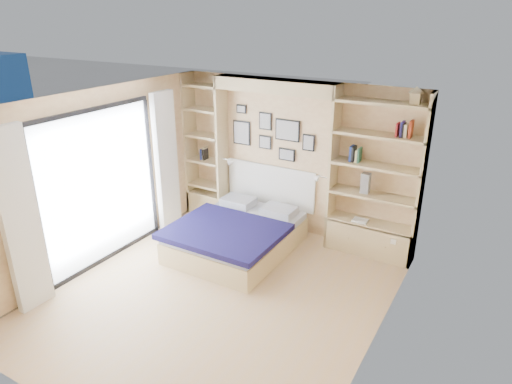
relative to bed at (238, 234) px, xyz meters
The scene contains 8 objects.
ground 1.28m from the bed, 69.40° to the right, with size 4.50×4.50×0.00m, color tan.
room_shell 0.88m from the bed, 81.07° to the left, with size 4.50×4.50×4.50m.
bed is the anchor object (origin of this frame).
photo_gallery 1.70m from the bed, 90.62° to the left, with size 1.48×0.02×0.82m.
reading_lamps 1.18m from the bed, 80.36° to the left, with size 1.92×0.12×0.15m.
shelf_decor 2.25m from the bed, 30.75° to the left, with size 3.58×0.23×2.03m.
deck 3.38m from the bed, 159.64° to the right, with size 3.20×4.00×0.05m, color brown.
deck_chair 2.41m from the bed, behind, with size 0.47×0.72×0.69m.
Camera 1 is at (2.95, -4.10, 3.46)m, focal length 32.00 mm.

